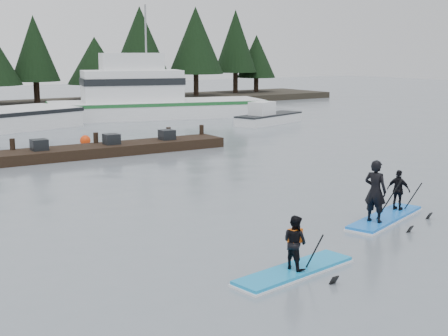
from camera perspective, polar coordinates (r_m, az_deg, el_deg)
ground at (r=16.61m, az=11.69°, el=-6.94°), size 160.00×160.00×0.00m
fishing_boat_medium at (r=47.30m, az=-6.63°, el=5.43°), size 16.54×8.63×9.27m
skiff at (r=43.11m, az=4.14°, el=4.51°), size 5.89×3.27×0.66m
floating_dock at (r=30.28m, az=-12.85°, el=1.46°), size 14.67×2.43×0.49m
buoy_c at (r=47.68m, az=0.85°, el=4.73°), size 0.57×0.57×0.57m
buoy_b at (r=34.67m, az=-12.56°, el=2.21°), size 0.57×0.57×0.57m
paddleboard_solo at (r=14.26m, az=6.48°, el=-7.92°), size 3.31×1.24×1.82m
paddleboard_duo at (r=18.97m, az=14.46°, el=-2.81°), size 3.64×1.90×2.38m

